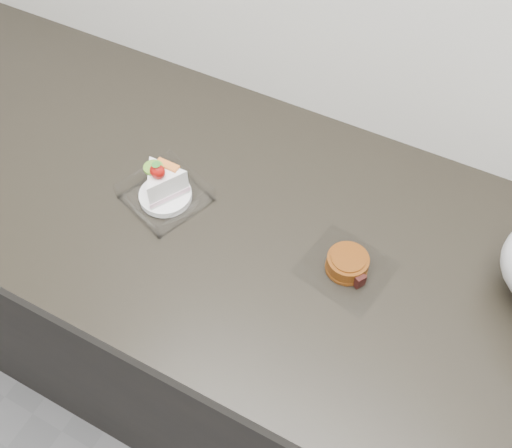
% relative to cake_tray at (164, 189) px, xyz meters
% --- Properties ---
extents(counter, '(2.04, 0.64, 0.90)m').
position_rel_cake_tray_xyz_m(counter, '(0.26, 0.03, -0.48)').
color(counter, black).
rests_on(counter, ground).
extents(cake_tray, '(0.17, 0.17, 0.10)m').
position_rel_cake_tray_xyz_m(cake_tray, '(0.00, 0.00, 0.00)').
color(cake_tray, white).
rests_on(cake_tray, counter).
extents(mooncake_wrap, '(0.16, 0.15, 0.03)m').
position_rel_cake_tray_xyz_m(mooncake_wrap, '(0.35, 0.01, -0.01)').
color(mooncake_wrap, white).
rests_on(mooncake_wrap, counter).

